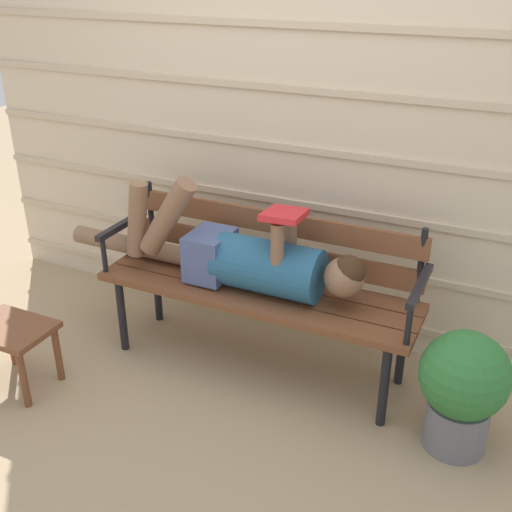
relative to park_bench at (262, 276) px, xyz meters
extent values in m
plane|color=tan|center=(0.00, -0.23, -0.50)|extent=(12.00, 12.00, 0.00)
cube|color=beige|center=(0.00, 0.44, 0.72)|extent=(4.02, 0.06, 2.44)
cube|color=#C1AD8E|center=(0.00, 0.41, -0.35)|extent=(4.02, 0.02, 0.04)
cube|color=#C1AD8E|center=(0.00, 0.41, -0.05)|extent=(4.02, 0.02, 0.04)
cube|color=#C1AD8E|center=(0.00, 0.41, 0.26)|extent=(4.02, 0.02, 0.04)
cube|color=#C1AD8E|center=(0.00, 0.41, 0.56)|extent=(4.02, 0.02, 0.04)
cube|color=#C1AD8E|center=(0.00, 0.41, 0.87)|extent=(4.02, 0.02, 0.04)
cube|color=#C1AD8E|center=(0.00, 0.41, 1.17)|extent=(4.02, 0.02, 0.04)
cube|color=brown|center=(0.00, -0.21, -0.05)|extent=(1.65, 0.14, 0.04)
cube|color=brown|center=(0.00, -0.07, -0.05)|extent=(1.65, 0.14, 0.04)
cube|color=brown|center=(0.00, 0.08, -0.05)|extent=(1.65, 0.14, 0.04)
cube|color=brown|center=(0.00, 0.15, 0.07)|extent=(1.58, 0.05, 0.11)
cube|color=brown|center=(0.00, 0.15, 0.24)|extent=(1.58, 0.05, 0.11)
cylinder|color=black|center=(-0.76, 0.15, 0.16)|extent=(0.03, 0.03, 0.38)
cylinder|color=black|center=(0.76, 0.15, 0.16)|extent=(0.03, 0.03, 0.38)
cylinder|color=black|center=(-0.72, -0.24, -0.29)|extent=(0.04, 0.04, 0.43)
cylinder|color=black|center=(0.72, -0.24, -0.29)|extent=(0.04, 0.04, 0.43)
cylinder|color=black|center=(-0.72, 0.11, -0.29)|extent=(0.04, 0.04, 0.43)
cylinder|color=black|center=(0.72, 0.11, -0.29)|extent=(0.04, 0.04, 0.43)
cube|color=black|center=(-0.80, -0.07, 0.16)|extent=(0.04, 0.42, 0.03)
cylinder|color=black|center=(-0.80, -0.24, 0.06)|extent=(0.03, 0.03, 0.20)
cube|color=black|center=(0.80, -0.07, 0.16)|extent=(0.04, 0.42, 0.03)
cylinder|color=black|center=(0.80, -0.24, 0.06)|extent=(0.03, 0.03, 0.20)
cylinder|color=#23567A|center=(0.07, -0.07, 0.10)|extent=(0.53, 0.27, 0.27)
cube|color=#475684|center=(-0.26, -0.07, 0.10)|extent=(0.20, 0.25, 0.24)
sphere|color=brown|center=(0.45, -0.07, 0.13)|extent=(0.19, 0.19, 0.19)
sphere|color=#382314|center=(0.47, -0.07, 0.16)|extent=(0.16, 0.16, 0.16)
cylinder|color=brown|center=(-0.46, -0.13, 0.29)|extent=(0.34, 0.11, 0.45)
cylinder|color=brown|center=(-0.65, -0.13, 0.25)|extent=(0.15, 0.09, 0.41)
cylinder|color=brown|center=(-0.75, -0.01, 0.02)|extent=(0.83, 0.10, 0.10)
cylinder|color=brown|center=(0.15, -0.15, 0.24)|extent=(0.06, 0.06, 0.28)
cylinder|color=brown|center=(0.15, 0.01, 0.24)|extent=(0.06, 0.06, 0.28)
cube|color=red|center=(0.15, -0.07, 0.39)|extent=(0.20, 0.27, 0.06)
cube|color=brown|center=(-1.02, -0.73, -0.17)|extent=(0.40, 0.30, 0.03)
cylinder|color=brown|center=(-0.86, -0.84, -0.35)|extent=(0.04, 0.04, 0.31)
cylinder|color=brown|center=(-1.18, -0.61, -0.35)|extent=(0.04, 0.04, 0.31)
cylinder|color=brown|center=(-0.86, -0.61, -0.35)|extent=(0.04, 0.04, 0.31)
cylinder|color=slate|center=(1.05, -0.23, -0.39)|extent=(0.27, 0.27, 0.23)
sphere|color=#2D7033|center=(1.05, -0.23, -0.12)|extent=(0.39, 0.39, 0.39)
camera|label=1|loc=(1.17, -2.55, 1.48)|focal=43.66mm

